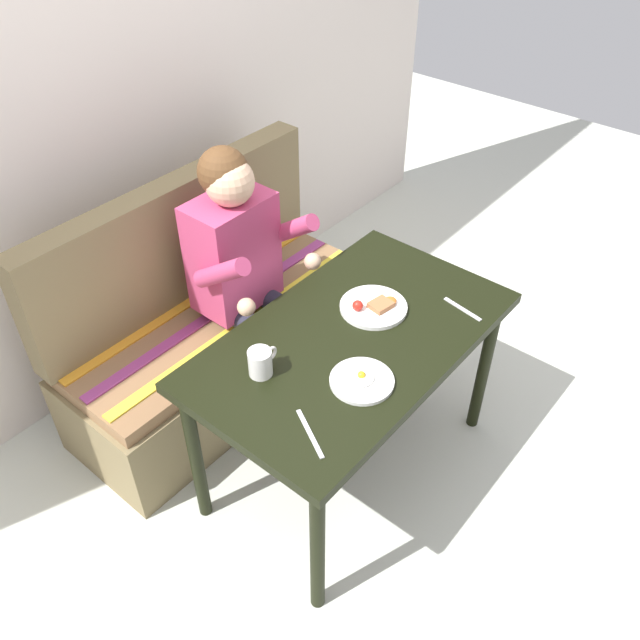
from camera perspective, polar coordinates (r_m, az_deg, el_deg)
ground_plane at (r=2.88m, az=2.35°, el=-12.24°), size 8.00×8.00×0.00m
back_wall at (r=2.87m, az=-18.38°, el=18.40°), size 4.40×0.10×2.60m
table at (r=2.40m, az=2.76°, el=-2.81°), size 1.20×0.70×0.73m
couch at (r=3.01m, az=-9.03°, el=-0.79°), size 1.44×0.56×1.00m
person at (r=2.68m, az=-6.39°, el=4.92°), size 0.45×0.61×1.21m
plate_breakfast at (r=2.45m, az=4.67°, el=1.16°), size 0.25×0.25×0.05m
plate_eggs at (r=2.17m, az=3.62°, el=-5.21°), size 0.21×0.21×0.04m
coffee_mug at (r=2.18m, az=-5.12°, el=-3.60°), size 0.12×0.08×0.10m
fork at (r=2.50m, az=12.15°, el=0.92°), size 0.04×0.17×0.00m
knife at (r=2.03m, az=-0.87°, el=-9.73°), size 0.11×0.18×0.00m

